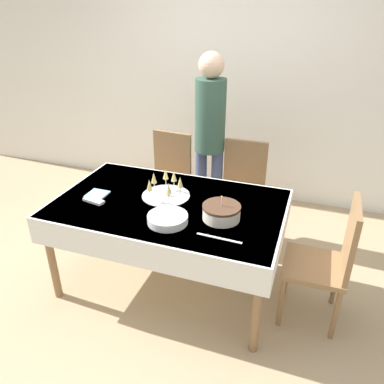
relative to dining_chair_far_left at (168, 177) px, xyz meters
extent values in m
plane|color=tan|center=(0.37, -0.85, -0.53)|extent=(12.00, 12.00, 0.00)
cube|color=silver|center=(0.37, 0.97, 0.82)|extent=(8.00, 0.05, 2.70)
cube|color=white|center=(0.37, -0.85, 0.20)|extent=(1.68, 1.03, 0.03)
cube|color=white|center=(0.37, -0.85, 0.11)|extent=(1.71, 1.06, 0.21)
cylinder|color=olive|center=(-0.41, -1.30, -0.17)|extent=(0.06, 0.06, 0.72)
cylinder|color=olive|center=(1.15, -1.30, -0.17)|extent=(0.06, 0.06, 0.72)
cylinder|color=olive|center=(-0.41, -0.39, -0.17)|extent=(0.06, 0.06, 0.72)
cylinder|color=olive|center=(1.15, -0.39, -0.17)|extent=(0.06, 0.06, 0.72)
cube|color=olive|center=(-0.01, -0.08, -0.09)|extent=(0.46, 0.46, 0.04)
cube|color=olive|center=(0.01, 0.11, 0.18)|extent=(0.40, 0.07, 0.50)
cylinder|color=olive|center=(0.16, -0.28, -0.32)|extent=(0.04, 0.04, 0.42)
cylinder|color=olive|center=(-0.20, -0.25, -0.32)|extent=(0.04, 0.04, 0.42)
cylinder|color=olive|center=(0.19, 0.08, -0.32)|extent=(0.04, 0.04, 0.42)
cylinder|color=olive|center=(-0.17, 0.11, -0.32)|extent=(0.04, 0.04, 0.42)
cube|color=olive|center=(0.75, -0.08, -0.09)|extent=(0.43, 0.43, 0.04)
cube|color=olive|center=(0.74, 0.11, 0.18)|extent=(0.40, 0.04, 0.50)
cylinder|color=olive|center=(0.93, -0.26, -0.32)|extent=(0.04, 0.04, 0.42)
cylinder|color=olive|center=(0.57, -0.27, -0.32)|extent=(0.04, 0.04, 0.42)
cylinder|color=olive|center=(0.92, 0.10, -0.32)|extent=(0.04, 0.04, 0.42)
cylinder|color=olive|center=(0.56, 0.09, -0.32)|extent=(0.04, 0.04, 0.42)
cube|color=olive|center=(1.46, -0.85, -0.09)|extent=(0.42, 0.42, 0.04)
cube|color=olive|center=(1.65, -0.85, 0.18)|extent=(0.04, 0.40, 0.50)
cylinder|color=olive|center=(1.28, -1.03, -0.32)|extent=(0.04, 0.04, 0.42)
cylinder|color=olive|center=(1.28, -0.67, -0.32)|extent=(0.04, 0.04, 0.42)
cylinder|color=olive|center=(1.64, -1.03, -0.32)|extent=(0.04, 0.04, 0.42)
cylinder|color=olive|center=(1.64, -0.67, -0.32)|extent=(0.04, 0.04, 0.42)
cylinder|color=silver|center=(0.80, -0.94, 0.26)|extent=(0.26, 0.26, 0.09)
cylinder|color=#4C3323|center=(0.80, -0.94, 0.31)|extent=(0.26, 0.26, 0.02)
cylinder|color=pink|center=(0.80, -0.94, 0.35)|extent=(0.01, 0.01, 0.06)
sphere|color=#F9CC4C|center=(0.80, -0.94, 0.39)|extent=(0.01, 0.01, 0.01)
cylinder|color=silver|center=(0.31, -0.75, 0.22)|extent=(0.37, 0.37, 0.01)
cylinder|color=silver|center=(0.42, -0.75, 0.23)|extent=(0.05, 0.05, 0.00)
cylinder|color=silver|center=(0.42, -0.75, 0.27)|extent=(0.01, 0.01, 0.08)
cone|color=#E0CC72|center=(0.42, -0.75, 0.35)|extent=(0.04, 0.04, 0.08)
cylinder|color=silver|center=(0.34, -0.67, 0.23)|extent=(0.05, 0.05, 0.00)
cylinder|color=silver|center=(0.34, -0.67, 0.27)|extent=(0.01, 0.01, 0.08)
cone|color=#E0CC72|center=(0.34, -0.67, 0.35)|extent=(0.04, 0.04, 0.08)
cylinder|color=silver|center=(0.26, -0.65, 0.23)|extent=(0.05, 0.05, 0.00)
cylinder|color=silver|center=(0.26, -0.65, 0.27)|extent=(0.01, 0.01, 0.08)
cone|color=#E0CC72|center=(0.26, -0.65, 0.35)|extent=(0.04, 0.04, 0.08)
cylinder|color=silver|center=(0.21, -0.75, 0.23)|extent=(0.05, 0.05, 0.00)
cylinder|color=silver|center=(0.21, -0.75, 0.27)|extent=(0.01, 0.01, 0.08)
cone|color=#E0CC72|center=(0.21, -0.75, 0.35)|extent=(0.04, 0.04, 0.08)
cylinder|color=silver|center=(0.23, -0.87, 0.23)|extent=(0.05, 0.05, 0.00)
cylinder|color=silver|center=(0.23, -0.87, 0.27)|extent=(0.01, 0.01, 0.08)
cone|color=#E0CC72|center=(0.23, -0.87, 0.35)|extent=(0.04, 0.04, 0.08)
cylinder|color=silver|center=(0.38, -0.88, 0.23)|extent=(0.05, 0.05, 0.00)
cylinder|color=silver|center=(0.38, -0.88, 0.27)|extent=(0.01, 0.01, 0.08)
cone|color=#E0CC72|center=(0.38, -0.88, 0.35)|extent=(0.04, 0.04, 0.08)
cylinder|color=white|center=(0.47, -1.11, 0.22)|extent=(0.28, 0.28, 0.01)
cylinder|color=white|center=(0.47, -1.11, 0.23)|extent=(0.28, 0.28, 0.01)
cylinder|color=white|center=(0.47, -1.11, 0.23)|extent=(0.28, 0.28, 0.01)
cylinder|color=white|center=(0.47, -1.11, 0.24)|extent=(0.28, 0.28, 0.01)
cylinder|color=white|center=(0.47, -1.11, 0.25)|extent=(0.28, 0.28, 0.01)
cylinder|color=white|center=(0.47, -1.11, 0.26)|extent=(0.28, 0.28, 0.01)
cylinder|color=white|center=(0.47, -1.11, 0.26)|extent=(0.28, 0.28, 0.01)
cylinder|color=white|center=(0.47, -1.11, 0.27)|extent=(0.28, 0.28, 0.01)
cube|color=silver|center=(0.85, -1.18, 0.22)|extent=(0.30, 0.03, 0.00)
cube|color=silver|center=(-0.17, -1.02, 0.23)|extent=(0.18, 0.09, 0.02)
cube|color=#8CC6E0|center=(-0.20, -0.92, 0.22)|extent=(0.15, 0.15, 0.01)
cylinder|color=#3F4C72|center=(0.32, 0.09, -0.11)|extent=(0.11, 0.11, 0.83)
cylinder|color=#3F4C72|center=(0.48, 0.09, -0.11)|extent=(0.11, 0.11, 0.83)
cylinder|color=#335142|center=(0.40, 0.09, 0.63)|extent=(0.28, 0.28, 0.66)
sphere|color=#D8B293|center=(0.40, 0.09, 1.07)|extent=(0.23, 0.23, 0.23)
camera|label=1|loc=(1.35, -3.10, 1.56)|focal=35.00mm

